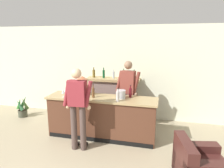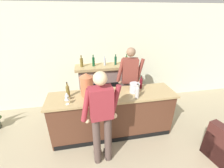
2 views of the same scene
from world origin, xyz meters
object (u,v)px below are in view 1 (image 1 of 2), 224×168
wine_bottle_riesling_slim (93,92)px  wine_bottle_burgundy_dark (130,92)px  potted_plant_corner (22,108)px  armchair_black (198,168)px  person_customer (78,106)px  wine_bottle_port_short (118,95)px  wine_bottle_rose_blush (68,89)px  fireplace_stone (113,98)px  wine_glass_back_row (66,91)px  copper_dispenser (82,86)px  ice_bucket_steel (121,94)px  person_bartender (128,92)px  wine_glass_mid_counter (63,92)px

wine_bottle_riesling_slim → wine_bottle_burgundy_dark: 0.88m
potted_plant_corner → armchair_black: bearing=-20.8°
person_customer → wine_bottle_port_short: person_customer is taller
wine_bottle_riesling_slim → wine_bottle_rose_blush: same height
fireplace_stone → person_customer: 1.93m
wine_bottle_rose_blush → wine_glass_back_row: wine_bottle_rose_blush is taller
copper_dispenser → wine_bottle_port_short: (0.95, -0.29, -0.10)m
potted_plant_corner → ice_bucket_steel: bearing=-11.1°
potted_plant_corner → person_customer: bearing=-28.7°
person_bartender → wine_bottle_port_short: bearing=-96.6°
person_bartender → wine_glass_back_row: person_bartender is taller
fireplace_stone → potted_plant_corner: size_ratio=2.42×
wine_bottle_rose_blush → wine_bottle_burgundy_dark: 1.55m
person_customer → wine_bottle_riesling_slim: bearing=78.4°
armchair_black → person_customer: 2.50m
potted_plant_corner → wine_bottle_rose_blush: (1.88, -0.59, 0.86)m
wine_bottle_burgundy_dark → wine_bottle_rose_blush: bearing=-176.5°
wine_bottle_riesling_slim → copper_dispenser: bearing=158.4°
potted_plant_corner → copper_dispenser: bearing=-14.5°
wine_bottle_burgundy_dark → wine_glass_mid_counter: bearing=-166.7°
wine_bottle_riesling_slim → wine_glass_back_row: bearing=-179.3°
wine_bottle_rose_blush → wine_glass_back_row: size_ratio=1.85×
potted_plant_corner → wine_glass_back_row: (1.86, -0.72, 0.84)m
person_customer → person_bartender: 1.52m
fireplace_stone → copper_dispenser: 1.37m
wine_glass_back_row → wine_glass_mid_counter: bearing=-86.8°
potted_plant_corner → copper_dispenser: (2.25, -0.58, 0.96)m
fireplace_stone → wine_bottle_burgundy_dark: (0.67, -1.02, 0.50)m
fireplace_stone → armchair_black: 3.12m
wine_glass_back_row → wine_bottle_burgundy_dark: bearing=8.3°
copper_dispenser → ice_bucket_steel: size_ratio=2.22×
wine_glass_mid_counter → person_customer: bearing=-40.1°
wine_bottle_rose_blush → wine_bottle_burgundy_dark: bearing=3.5°
wine_bottle_rose_blush → wine_glass_mid_counter: bearing=-91.1°
ice_bucket_steel → wine_bottle_port_short: 0.24m
potted_plant_corner → wine_bottle_riesling_slim: size_ratio=2.02×
person_customer → ice_bucket_steel: bearing=41.8°
wine_bottle_riesling_slim → wine_bottle_rose_blush: (-0.69, 0.12, 0.00)m
copper_dispenser → wine_bottle_port_short: bearing=-17.1°
person_bartender → wine_glass_back_row: bearing=-155.8°
person_customer → wine_bottle_burgundy_dark: person_customer is taller
wine_glass_back_row → copper_dispenser: bearing=19.3°
copper_dispenser → ice_bucket_steel: (0.97, -0.05, -0.14)m
ice_bucket_steel → wine_bottle_port_short: wine_bottle_port_short is taller
wine_bottle_riesling_slim → wine_bottle_port_short: wine_bottle_riesling_slim is taller
fireplace_stone → wine_glass_back_row: 1.61m
wine_bottle_riesling_slim → fireplace_stone: bearing=81.6°
wine_bottle_burgundy_dark → wine_glass_back_row: (-1.56, -0.23, -0.01)m
wine_bottle_port_short → wine_bottle_burgundy_dark: size_ratio=1.02×
armchair_black → person_customer: (-2.34, 0.48, 0.73)m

